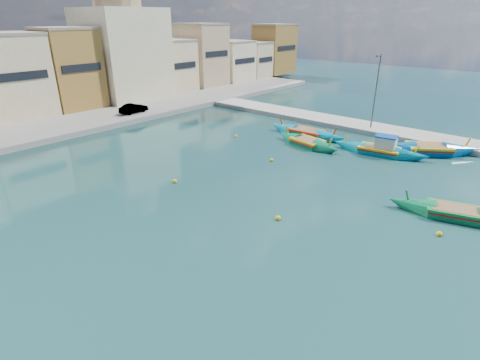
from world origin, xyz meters
TOP-DOWN VIEW (x-y plane):
  - ground at (0.00, 0.00)m, footprint 160.00×160.00m
  - east_quay at (18.00, 0.00)m, footprint 4.00×70.00m
  - north_quay at (0.00, 32.00)m, footprint 80.00×8.00m
  - north_townhouses at (6.68, 39.36)m, footprint 83.20×7.87m
  - church_block at (10.00, 40.00)m, footprint 10.00×10.00m
  - quay_street_lamp at (17.44, 6.00)m, footprint 1.18×0.16m
  - luzzu_turquoise_cabin at (11.05, 2.42)m, footprint 3.14×8.75m
  - luzzu_cyan_mid at (11.58, 10.39)m, footprint 2.30×8.88m
  - luzzu_green at (8.89, 8.63)m, footprint 3.20×7.72m
  - luzzu_blue_south at (2.67, -5.72)m, footprint 4.05×8.18m
  - luzzu_cyan_south at (14.16, -0.87)m, footprint 6.95×8.67m
  - mooring_buoys at (2.59, 5.53)m, footprint 21.39×21.62m

SIDE VIEW (x-z plane):
  - ground at x=0.00m, z-range 0.00..0.00m
  - mooring_buoys at x=2.59m, z-range -0.10..0.26m
  - luzzu_blue_south at x=2.67m, z-range -0.91..1.40m
  - east_quay at x=18.00m, z-range 0.00..0.50m
  - luzzu_green at x=8.89m, z-range -0.93..1.43m
  - luzzu_cyan_mid at x=11.58m, z-range -1.03..1.58m
  - luzzu_cyan_south at x=14.16m, z-range -1.10..1.69m
  - north_quay at x=0.00m, z-range 0.00..0.60m
  - luzzu_turquoise_cabin at x=11.05m, z-range -1.04..1.71m
  - quay_street_lamp at x=17.44m, z-range 0.34..8.34m
  - north_townhouses at x=6.68m, z-range -0.10..10.09m
  - church_block at x=10.00m, z-range -1.14..17.96m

